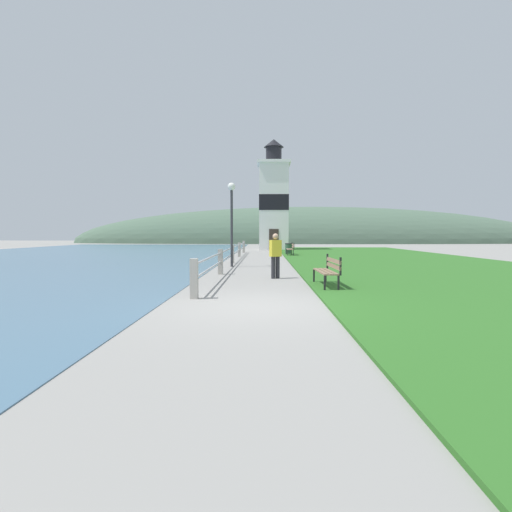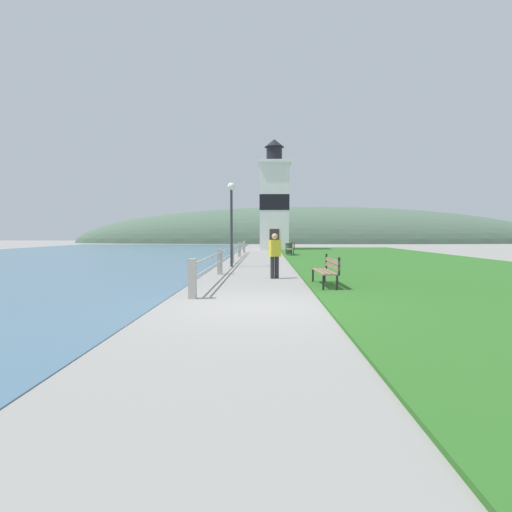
{
  "view_description": "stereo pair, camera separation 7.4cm",
  "coord_description": "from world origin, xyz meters",
  "px_view_note": "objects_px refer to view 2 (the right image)",
  "views": [
    {
      "loc": [
        0.23,
        -8.54,
        1.58
      ],
      "look_at": [
        -0.25,
        14.02,
        0.3
      ],
      "focal_mm": 28.0,
      "sensor_mm": 36.0,
      "label": 1
    },
    {
      "loc": [
        0.3,
        -8.54,
        1.58
      ],
      "look_at": [
        -0.25,
        14.02,
        0.3
      ],
      "focal_mm": 28.0,
      "sensor_mm": 36.0,
      "label": 2
    }
  ],
  "objects_px": {
    "park_bench_midway": "(291,248)",
    "lighthouse": "(274,201)",
    "person_strolling": "(275,254)",
    "lamp_post": "(231,209)",
    "park_bench_near": "(327,269)",
    "trash_bin": "(289,249)"
  },
  "relations": [
    {
      "from": "park_bench_midway",
      "to": "park_bench_near",
      "type": "bearing_deg",
      "value": 89.78
    },
    {
      "from": "lighthouse",
      "to": "trash_bin",
      "type": "distance_m",
      "value": 9.66
    },
    {
      "from": "person_strolling",
      "to": "trash_bin",
      "type": "relative_size",
      "value": 1.88
    },
    {
      "from": "lighthouse",
      "to": "park_bench_near",
      "type": "bearing_deg",
      "value": -87.93
    },
    {
      "from": "park_bench_midway",
      "to": "trash_bin",
      "type": "xyz_separation_m",
      "value": [
        -0.07,
        1.87,
        -0.11
      ]
    },
    {
      "from": "person_strolling",
      "to": "lamp_post",
      "type": "distance_m",
      "value": 5.61
    },
    {
      "from": "park_bench_near",
      "to": "trash_bin",
      "type": "xyz_separation_m",
      "value": [
        -0.05,
        18.5,
        -0.12
      ]
    },
    {
      "from": "trash_bin",
      "to": "park_bench_near",
      "type": "bearing_deg",
      "value": -89.85
    },
    {
      "from": "park_bench_midway",
      "to": "lamp_post",
      "type": "bearing_deg",
      "value": 69.75
    },
    {
      "from": "park_bench_near",
      "to": "lighthouse",
      "type": "height_order",
      "value": "lighthouse"
    },
    {
      "from": "lighthouse",
      "to": "lamp_post",
      "type": "distance_m",
      "value": 20.12
    },
    {
      "from": "park_bench_near",
      "to": "trash_bin",
      "type": "distance_m",
      "value": 18.5
    },
    {
      "from": "park_bench_midway",
      "to": "lighthouse",
      "type": "relative_size",
      "value": 0.16
    },
    {
      "from": "person_strolling",
      "to": "lamp_post",
      "type": "bearing_deg",
      "value": -5.0
    },
    {
      "from": "lighthouse",
      "to": "trash_bin",
      "type": "bearing_deg",
      "value": -83.85
    },
    {
      "from": "park_bench_near",
      "to": "lamp_post",
      "type": "height_order",
      "value": "lamp_post"
    },
    {
      "from": "lighthouse",
      "to": "lamp_post",
      "type": "relative_size",
      "value": 2.67
    },
    {
      "from": "park_bench_near",
      "to": "person_strolling",
      "type": "distance_m",
      "value": 2.77
    },
    {
      "from": "park_bench_near",
      "to": "lighthouse",
      "type": "relative_size",
      "value": 0.18
    },
    {
      "from": "trash_bin",
      "to": "lighthouse",
      "type": "bearing_deg",
      "value": 96.15
    },
    {
      "from": "person_strolling",
      "to": "lamp_post",
      "type": "xyz_separation_m",
      "value": [
        -1.93,
        4.92,
        1.88
      ]
    },
    {
      "from": "person_strolling",
      "to": "lighthouse",
      "type": "bearing_deg",
      "value": -27.61
    }
  ]
}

